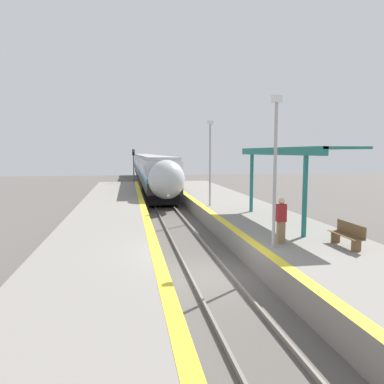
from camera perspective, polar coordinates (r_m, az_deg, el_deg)
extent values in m
plane|color=#56514C|center=(13.66, 2.75, -12.81)|extent=(120.00, 120.00, 0.00)
cube|color=slate|center=(13.51, -0.31, -12.69)|extent=(0.08, 90.00, 0.15)
cube|color=slate|center=(13.80, 5.74, -12.30)|extent=(0.08, 90.00, 0.15)
cube|color=black|center=(38.05, -5.46, 0.38)|extent=(2.48, 16.94, 0.87)
cube|color=#28282D|center=(37.97, -5.47, 1.73)|extent=(2.82, 18.41, 0.92)
cube|color=#198CBF|center=(37.93, -5.48, 2.66)|extent=(2.83, 18.41, 0.32)
cube|color=#B2B7BC|center=(37.89, -5.49, 3.96)|extent=(2.82, 18.41, 1.40)
cube|color=black|center=(37.89, -5.49, 3.85)|extent=(2.85, 16.94, 0.77)
cube|color=#9E9EA3|center=(37.86, -5.51, 5.24)|extent=(2.54, 18.41, 0.30)
cylinder|color=black|center=(31.27, -5.83, -1.25)|extent=(0.12, 0.88, 0.88)
cylinder|color=black|center=(31.40, -3.21, -1.20)|extent=(0.12, 0.88, 0.88)
cylinder|color=black|center=(33.45, -6.09, -0.78)|extent=(0.12, 0.88, 0.88)
cylinder|color=black|center=(33.57, -3.63, -0.73)|extent=(0.12, 0.88, 0.88)
cylinder|color=black|center=(42.60, -6.89, 0.69)|extent=(0.12, 0.88, 0.88)
cylinder|color=black|center=(42.70, -4.96, 0.72)|extent=(0.12, 0.88, 0.88)
cylinder|color=black|center=(44.79, -7.03, 0.95)|extent=(0.12, 0.88, 0.88)
cylinder|color=black|center=(44.88, -5.19, 0.98)|extent=(0.12, 0.88, 0.88)
ellipsoid|color=#B2B7BC|center=(27.76, -3.90, 1.92)|extent=(2.71, 3.02, 2.90)
ellipsoid|color=black|center=(27.35, -3.83, 2.85)|extent=(1.97, 1.76, 1.48)
sphere|color=#F9F4CC|center=(26.74, -3.64, -0.54)|extent=(0.24, 0.24, 0.24)
cube|color=black|center=(57.16, -6.91, 2.27)|extent=(2.48, 16.94, 0.87)
cube|color=#28282D|center=(57.11, -6.92, 3.17)|extent=(2.82, 18.41, 0.92)
cube|color=#198CBF|center=(57.08, -6.93, 3.79)|extent=(2.83, 18.41, 0.32)
cube|color=#B2B7BC|center=(57.05, -6.94, 4.65)|extent=(2.82, 18.41, 1.40)
cube|color=black|center=(57.05, -6.94, 4.58)|extent=(2.85, 16.94, 0.77)
cube|color=#9E9EA3|center=(57.04, -6.95, 5.50)|extent=(2.54, 18.41, 0.30)
cylinder|color=black|center=(50.36, -7.33, 1.51)|extent=(0.12, 0.88, 0.88)
cylinder|color=black|center=(50.44, -5.70, 1.54)|extent=(0.12, 0.88, 0.88)
cylinder|color=black|center=(52.55, -7.44, 1.70)|extent=(0.12, 0.88, 0.88)
cylinder|color=black|center=(52.63, -5.87, 1.73)|extent=(0.12, 0.88, 0.88)
cylinder|color=black|center=(61.74, -7.79, 2.34)|extent=(0.12, 0.88, 0.88)
cylinder|color=black|center=(61.80, -6.45, 2.37)|extent=(0.12, 0.88, 0.88)
cylinder|color=black|center=(63.93, -7.86, 2.47)|extent=(0.12, 0.88, 0.88)
cylinder|color=black|center=(64.00, -6.57, 2.49)|extent=(0.12, 0.88, 0.88)
cube|color=black|center=(76.32, -7.63, 3.21)|extent=(2.48, 16.94, 0.87)
cube|color=#28282D|center=(76.28, -7.64, 3.89)|extent=(2.82, 18.41, 0.92)
cube|color=#198CBF|center=(76.26, -7.65, 4.35)|extent=(2.83, 18.41, 0.32)
cube|color=#B2B7BC|center=(76.24, -7.66, 5.00)|extent=(2.82, 18.41, 1.40)
cube|color=black|center=(76.24, -7.66, 4.94)|extent=(2.85, 16.94, 0.77)
cube|color=#9E9EA3|center=(76.23, -7.67, 5.63)|extent=(2.54, 18.41, 0.30)
cylinder|color=black|center=(69.51, -8.01, 2.75)|extent=(0.12, 0.88, 0.88)
cylinder|color=black|center=(69.57, -6.83, 2.77)|extent=(0.12, 0.88, 0.88)
cylinder|color=black|center=(71.71, -8.07, 2.85)|extent=(0.12, 0.88, 0.88)
cylinder|color=black|center=(71.77, -6.92, 2.87)|extent=(0.12, 0.88, 0.88)
cylinder|color=black|center=(80.91, -8.26, 3.21)|extent=(0.12, 0.88, 0.88)
cylinder|color=black|center=(80.96, -7.24, 3.23)|extent=(0.12, 0.88, 0.88)
cylinder|color=black|center=(83.10, -8.30, 3.29)|extent=(0.12, 0.88, 0.88)
cylinder|color=black|center=(83.15, -7.31, 3.30)|extent=(0.12, 0.88, 0.88)
cube|color=gray|center=(14.95, 18.76, -9.55)|extent=(4.94, 64.00, 0.95)
cube|color=yellow|center=(13.91, 10.49, -8.45)|extent=(0.40, 64.00, 0.01)
cube|color=gray|center=(13.26, -14.30, -11.41)|extent=(4.42, 64.00, 0.95)
cube|color=yellow|center=(13.12, -5.45, -9.26)|extent=(0.40, 64.00, 0.01)
cube|color=brown|center=(14.44, 23.74, -7.48)|extent=(0.36, 0.06, 0.42)
cube|color=brown|center=(15.53, 21.03, -6.44)|extent=(0.36, 0.06, 0.42)
cube|color=brown|center=(14.93, 22.37, -6.10)|extent=(0.44, 1.77, 0.03)
cube|color=brown|center=(14.99, 23.05, -5.17)|extent=(0.04, 1.77, 0.44)
cube|color=#7F6647|center=(14.70, 13.38, -6.04)|extent=(0.28, 0.20, 0.85)
cube|color=maroon|center=(14.56, 13.46, -3.12)|extent=(0.36, 0.22, 0.67)
sphere|color=tan|center=(14.50, 13.50, -1.36)|extent=(0.23, 0.23, 0.23)
cylinder|color=#59595E|center=(43.91, -8.87, 2.89)|extent=(0.14, 0.14, 4.04)
cube|color=black|center=(43.84, -8.92, 5.98)|extent=(0.28, 0.20, 0.70)
sphere|color=#1ED833|center=(43.73, -8.92, 6.20)|extent=(0.14, 0.14, 0.14)
sphere|color=#330A0A|center=(43.73, -8.91, 5.76)|extent=(0.14, 0.14, 0.14)
cylinder|color=#9E9EA3|center=(13.80, 12.52, 2.38)|extent=(0.12, 0.12, 5.22)
cube|color=silver|center=(13.90, 12.78, 13.69)|extent=(0.36, 0.20, 0.24)
cylinder|color=#9E9EA3|center=(24.14, 2.76, 4.05)|extent=(0.12, 0.12, 5.22)
cube|color=silver|center=(24.19, 2.79, 10.53)|extent=(0.36, 0.20, 0.24)
cylinder|color=#1E6B66|center=(15.92, 16.81, -0.53)|extent=(0.20, 0.20, 3.41)
cylinder|color=#1E6B66|center=(22.06, 9.06, 1.44)|extent=(0.20, 0.20, 3.41)
cube|color=#1E6B66|center=(18.86, 12.43, 6.09)|extent=(0.24, 9.68, 0.36)
cube|color=#1E6B66|center=(19.22, 14.94, 6.38)|extent=(2.00, 9.68, 0.10)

